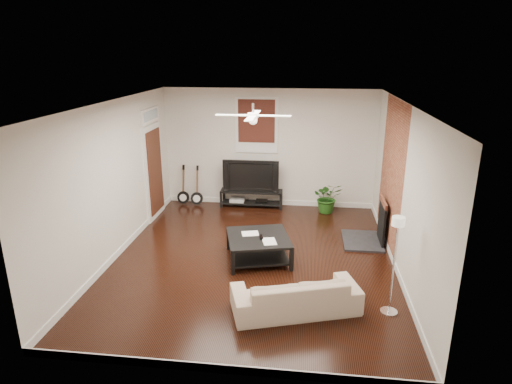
% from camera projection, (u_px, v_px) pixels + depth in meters
% --- Properties ---
extents(room, '(5.01, 6.01, 2.81)m').
position_uv_depth(room, '(253.00, 185.00, 7.54)').
color(room, black).
rests_on(room, ground).
extents(brick_accent, '(0.02, 2.20, 2.80)m').
position_uv_depth(brick_accent, '(391.00, 174.00, 8.20)').
color(brick_accent, brown).
rests_on(brick_accent, floor).
extents(fireplace, '(0.80, 1.10, 0.92)m').
position_uv_depth(fireplace, '(372.00, 220.00, 8.52)').
color(fireplace, black).
rests_on(fireplace, floor).
extents(window_back, '(1.00, 0.06, 1.30)m').
position_uv_depth(window_back, '(257.00, 125.00, 10.21)').
color(window_back, '#3E1211').
rests_on(window_back, wall_back).
extents(door_left, '(0.08, 1.00, 2.50)m').
position_uv_depth(door_left, '(154.00, 163.00, 9.66)').
color(door_left, white).
rests_on(door_left, wall_left).
extents(tv_stand, '(1.48, 0.39, 0.41)m').
position_uv_depth(tv_stand, '(251.00, 198.00, 10.58)').
color(tv_stand, black).
rests_on(tv_stand, floor).
extents(tv, '(1.33, 0.17, 0.76)m').
position_uv_depth(tv, '(251.00, 175.00, 10.42)').
color(tv, black).
rests_on(tv, tv_stand).
extents(coffee_table, '(1.31, 1.31, 0.45)m').
position_uv_depth(coffee_table, '(258.00, 248.00, 7.88)').
color(coffee_table, black).
rests_on(coffee_table, floor).
extents(sofa, '(1.95, 1.23, 0.53)m').
position_uv_depth(sofa, '(296.00, 294.00, 6.31)').
color(sofa, tan).
rests_on(sofa, floor).
extents(floor_lamp, '(0.31, 0.31, 1.49)m').
position_uv_depth(floor_lamp, '(394.00, 266.00, 6.11)').
color(floor_lamp, silver).
rests_on(floor_lamp, floor).
extents(potted_plant, '(0.72, 0.64, 0.73)m').
position_uv_depth(potted_plant, '(328.00, 197.00, 10.16)').
color(potted_plant, '#215618').
rests_on(potted_plant, floor).
extents(guitar_left, '(0.31, 0.23, 0.97)m').
position_uv_depth(guitar_left, '(183.00, 185.00, 10.66)').
color(guitar_left, black).
rests_on(guitar_left, floor).
extents(guitar_right, '(0.31, 0.23, 0.97)m').
position_uv_depth(guitar_right, '(196.00, 186.00, 10.59)').
color(guitar_right, black).
rests_on(guitar_right, floor).
extents(ceiling_fan, '(1.24, 1.24, 0.32)m').
position_uv_depth(ceiling_fan, '(253.00, 115.00, 7.17)').
color(ceiling_fan, white).
rests_on(ceiling_fan, ceiling).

